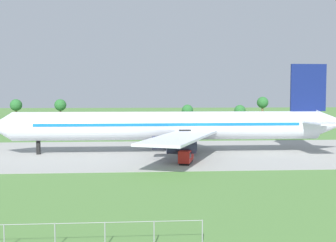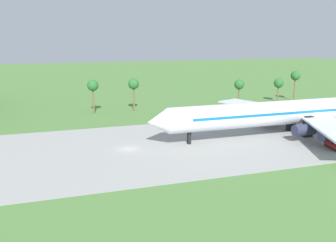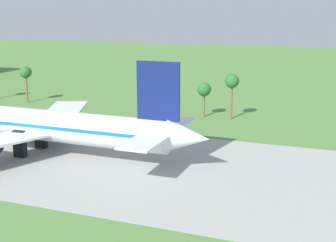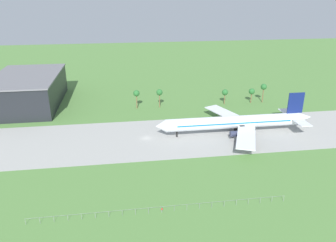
% 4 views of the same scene
% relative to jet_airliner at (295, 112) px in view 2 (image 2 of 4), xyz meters
% --- Properties ---
extents(ground_plane, '(600.00, 600.00, 0.00)m').
position_rel_jet_airliner_xyz_m(ground_plane, '(-42.86, 0.40, -5.76)').
color(ground_plane, '#517F3D').
extents(taxiway_strip, '(320.00, 44.00, 0.02)m').
position_rel_jet_airliner_xyz_m(taxiway_strip, '(-42.86, 0.40, -5.75)').
color(taxiway_strip, '#9E9E99').
rests_on(taxiway_strip, ground_plane).
extents(jet_airliner, '(76.52, 55.98, 18.96)m').
position_rel_jet_airliner_xyz_m(jet_airliner, '(0.00, 0.00, 0.00)').
color(jet_airliner, silver).
rests_on(jet_airliner, ground_plane).
extents(baggage_tug, '(3.50, 6.36, 2.49)m').
position_rel_jet_airliner_xyz_m(baggage_tug, '(0.55, -13.69, -4.42)').
color(baggage_tug, black).
rests_on(baggage_tug, ground_plane).
extents(palm_tree_row, '(80.02, 3.60, 11.70)m').
position_rel_jet_airliner_xyz_m(palm_tree_row, '(-2.69, 42.37, 2.61)').
color(palm_tree_row, brown).
rests_on(palm_tree_row, ground_plane).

